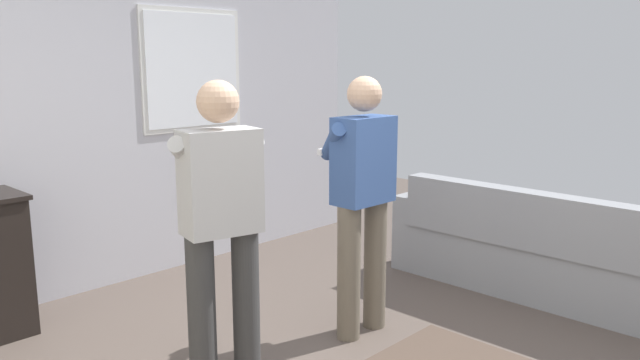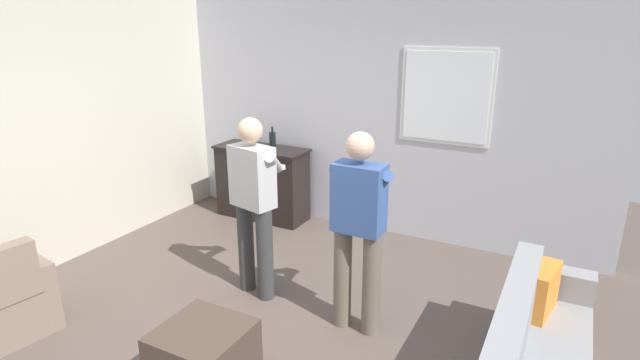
{
  "view_description": "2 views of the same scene",
  "coord_description": "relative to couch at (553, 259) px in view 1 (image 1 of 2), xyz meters",
  "views": [
    {
      "loc": [
        -2.35,
        -1.91,
        1.78
      ],
      "look_at": [
        0.19,
        0.54,
        1.09
      ],
      "focal_mm": 35.0,
      "sensor_mm": 36.0,
      "label": 1
    },
    {
      "loc": [
        2.06,
        -2.77,
        2.47
      ],
      "look_at": [
        0.24,
        0.68,
        1.22
      ],
      "focal_mm": 28.0,
      "sensor_mm": 36.0,
      "label": 2
    }
  ],
  "objects": [
    {
      "name": "person_standing_left",
      "position": [
        -2.45,
        0.76,
        0.61
      ],
      "size": [
        0.54,
        0.51,
        1.68
      ],
      "color": "#383838",
      "rests_on": "ground"
    },
    {
      "name": "person_standing_right",
      "position": [
        -1.4,
        0.68,
        0.61
      ],
      "size": [
        0.56,
        0.48,
        1.68
      ],
      "color": "#6B6051",
      "rests_on": "ground"
    },
    {
      "name": "couch",
      "position": [
        0.0,
        0.0,
        0.0
      ],
      "size": [
        0.57,
        2.64,
        0.84
      ],
      "color": "gray",
      "rests_on": "ground"
    },
    {
      "name": "wall_back_with_window",
      "position": [
        -2.01,
        2.75,
        1.08
      ],
      "size": [
        5.2,
        0.15,
        2.8
      ],
      "color": "silver",
      "rests_on": "ground"
    }
  ]
}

